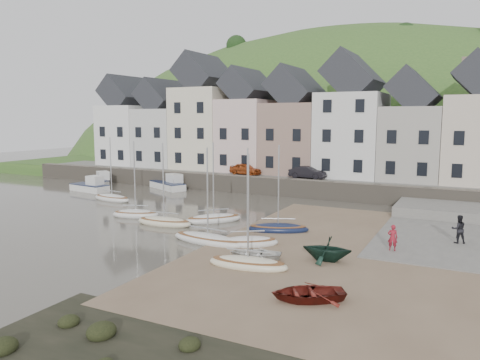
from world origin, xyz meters
The scene contains 27 objects.
ground centered at (0.00, 0.00, 0.00)m, with size 160.00×160.00×0.00m, color #464137.
quay_land centered at (0.00, 32.00, 0.75)m, with size 90.00×30.00×1.50m, color #396227.
quay_street centered at (0.00, 20.50, 1.55)m, with size 70.00×7.00×0.10m, color slate.
seawall centered at (0.00, 17.00, 0.90)m, with size 70.00×1.20×1.80m, color slate.
beach centered at (11.00, 0.00, 0.03)m, with size 18.00×26.00×0.06m, color brown.
slipway centered at (15.00, 8.00, 0.06)m, with size 8.00×18.00×0.12m, color slate.
hillside centered at (-5.00, 60.00, -17.99)m, with size 134.40×84.00×84.00m.
townhouse_terrace centered at (1.76, 24.00, 7.32)m, with size 61.05×8.00×13.93m.
sailboat_0 centered at (-14.35, 7.00, 0.26)m, with size 4.67×2.01×6.32m.
sailboat_1 centered at (-7.48, 2.16, 0.27)m, with size 4.09×2.69×6.32m.
sailboat_2 centered at (-3.72, 0.86, 0.26)m, with size 4.56×1.90×6.32m.
sailboat_3 centered at (-0.98, 3.45, 0.26)m, with size 4.12×4.24×6.32m.
sailboat_4 centered at (1.75, -1.97, 0.26)m, with size 5.45×2.00×6.32m.
sailboat_5 centered at (4.63, 2.77, 0.26)m, with size 4.54×3.03×6.32m.
sailboat_6 centered at (4.30, -1.45, 0.27)m, with size 4.09×3.40×6.32m.
sailboat_7 centered at (6.19, -5.26, 0.26)m, with size 4.55×2.07×6.32m.
motorboat_0 centered at (-22.59, 13.87, 0.58)m, with size 4.62×3.85×1.70m.
motorboat_1 centered at (-20.37, 10.35, 0.58)m, with size 4.91×2.40×1.70m.
motorboat_2 centered at (-13.80, 15.62, 0.58)m, with size 5.59×3.89×1.70m.
rowboat_white centered at (5.93, -3.80, 0.36)m, with size 2.10×2.93×0.61m, color white.
rowboat_green centered at (9.62, -2.32, 0.76)m, with size 2.31×2.68×1.41m, color #142E24.
rowboat_red centered at (10.49, -8.16, 0.39)m, with size 2.31×3.23×0.67m, color maroon.
person_red centered at (12.57, 1.19, 0.90)m, with size 0.57×0.38×1.57m, color maroon.
person_dark centered at (15.99, 4.77, 1.02)m, with size 0.87×0.68×1.79m, color black.
car_left centered at (-6.18, 19.50, 2.24)m, with size 1.52×3.77×1.29m, color #9F4017.
car_right centered at (1.11, 19.50, 2.24)m, with size 1.36×3.89×1.28m, color black.
shore_rocks centered at (6.80, -15.16, 0.08)m, with size 14.00×6.00×0.68m.
Camera 1 is at (16.61, -26.77, 7.96)m, focal length 34.79 mm.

